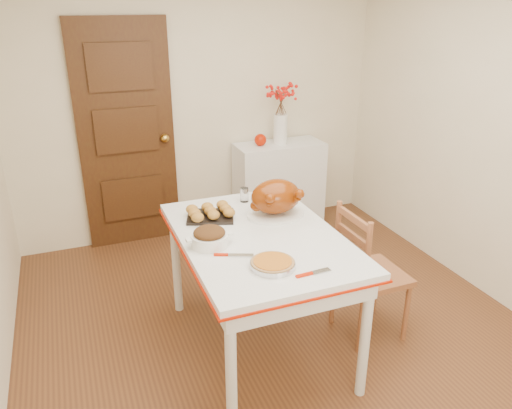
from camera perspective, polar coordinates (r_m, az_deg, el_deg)
name	(u,v)px	position (r m, az deg, el deg)	size (l,w,h in m)	color
floor	(285,342)	(3.55, 3.40, -15.46)	(3.50, 4.00, 0.00)	#4E2C18
wall_back	(200,106)	(4.77, -6.48, 11.16)	(3.50, 0.00, 2.50)	#EFE1C2
door_back	(127,137)	(4.66, -14.64, 7.53)	(0.85, 0.06, 2.06)	#371A0E
sideboard	(279,185)	(5.03, 2.64, 2.23)	(0.87, 0.39, 0.87)	white
kitchen_table	(259,293)	(3.26, 0.33, -10.13)	(0.96, 1.41, 0.84)	silver
chair_oak	(372,272)	(3.47, 13.20, -7.55)	(0.42, 0.42, 0.95)	brown
berry_vase	(281,113)	(4.83, 2.85, 10.43)	(0.31, 0.31, 0.60)	white
apple	(260,140)	(4.81, 0.51, 7.44)	(0.12, 0.12, 0.12)	#BA1800
turkey_platter	(276,198)	(3.27, 2.28, 0.72)	(0.39, 0.31, 0.25)	#7A2905
pumpkin_pie	(273,263)	(2.69, 1.92, -6.73)	(0.25, 0.25, 0.05)	#B56118
stuffing_dish	(210,237)	(2.91, -5.37, -3.74)	(0.28, 0.22, 0.11)	#462A11
rolls_tray	(210,212)	(3.28, -5.27, -0.89)	(0.30, 0.24, 0.08)	#A26D1D
pie_server	(313,273)	(2.65, 6.59, -7.79)	(0.21, 0.06, 0.01)	silver
carving_knife	(234,255)	(2.81, -2.59, -5.80)	(0.22, 0.05, 0.01)	silver
drinking_glass	(244,195)	(3.52, -1.35, 1.12)	(0.06, 0.06, 0.10)	white
shaker_pair	(276,190)	(3.62, 2.32, 1.66)	(0.10, 0.04, 0.10)	white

